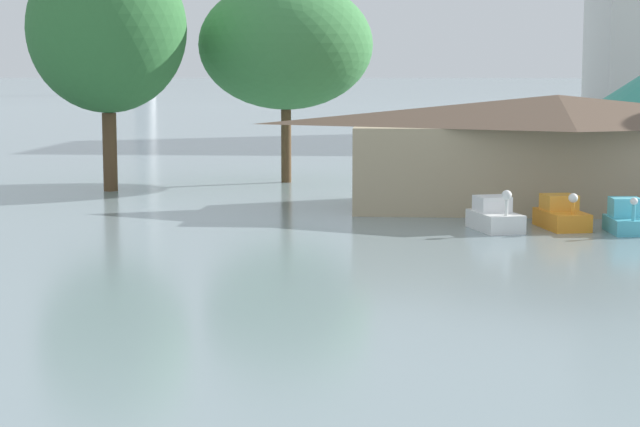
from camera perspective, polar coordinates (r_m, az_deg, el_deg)
pedal_boat_white at (r=43.60m, az=9.07°, el=-0.16°), size 2.19×3.01×1.70m
pedal_boat_orange at (r=44.60m, az=12.44°, el=-0.08°), size 2.04×3.01×1.53m
pedal_boat_cyan at (r=44.01m, az=15.63°, el=-0.29°), size 1.45×2.40×1.48m
boathouse at (r=50.82m, az=12.20°, el=3.28°), size 19.67×8.12×5.16m
shoreline_tree_tall_left at (r=57.99m, az=-11.03°, el=9.39°), size 8.18×8.18×12.67m
shoreline_tree_mid at (r=61.43m, az=-1.79°, el=8.75°), size 9.67×9.67×11.24m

